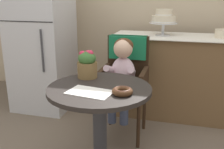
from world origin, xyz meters
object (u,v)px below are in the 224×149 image
at_px(seated_child, 122,70).
at_px(flower_vase, 87,64).
at_px(wicker_chair, 126,70).
at_px(cafe_table, 100,115).
at_px(refrigerator, 42,38).
at_px(donut_front, 122,91).
at_px(tiered_cake_stand, 164,18).

distance_m(seated_child, flower_vase, 0.46).
bearing_deg(wicker_chair, cafe_table, -90.22).
xyz_separation_m(cafe_table, flower_vase, (-0.15, 0.19, 0.32)).
relative_size(flower_vase, refrigerator, 0.12).
relative_size(wicker_chair, donut_front, 7.14).
bearing_deg(flower_vase, seated_child, 65.58).
height_order(donut_front, tiered_cake_stand, tiered_cake_stand).
xyz_separation_m(cafe_table, refrigerator, (-1.05, 1.10, 0.34)).
distance_m(flower_vase, tiered_cake_stand, 1.23).
bearing_deg(wicker_chair, seated_child, -88.11).
bearing_deg(cafe_table, donut_front, -26.41).
xyz_separation_m(seated_child, refrigerator, (-1.08, 0.51, 0.17)).
bearing_deg(tiered_cake_stand, refrigerator, -171.66).
distance_m(wicker_chair, flower_vase, 0.61).
bearing_deg(tiered_cake_stand, seated_child, -111.95).
relative_size(seated_child, donut_front, 5.44).
distance_m(cafe_table, donut_front, 0.31).
bearing_deg(seated_child, flower_vase, -114.42).
xyz_separation_m(cafe_table, donut_front, (0.18, -0.09, 0.23)).
relative_size(seated_child, tiered_cake_stand, 2.42).
bearing_deg(refrigerator, donut_front, -44.01).
height_order(wicker_chair, flower_vase, wicker_chair).
relative_size(cafe_table, refrigerator, 0.42).
bearing_deg(refrigerator, seated_child, -25.51).
distance_m(donut_front, flower_vase, 0.44).
height_order(tiered_cake_stand, refrigerator, refrigerator).
relative_size(donut_front, tiered_cake_stand, 0.45).
xyz_separation_m(tiered_cake_stand, refrigerator, (-1.37, -0.20, -0.23)).
height_order(seated_child, refrigerator, refrigerator).
distance_m(cafe_table, refrigerator, 1.56).
height_order(wicker_chair, donut_front, wicker_chair).
height_order(flower_vase, tiered_cake_stand, tiered_cake_stand).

